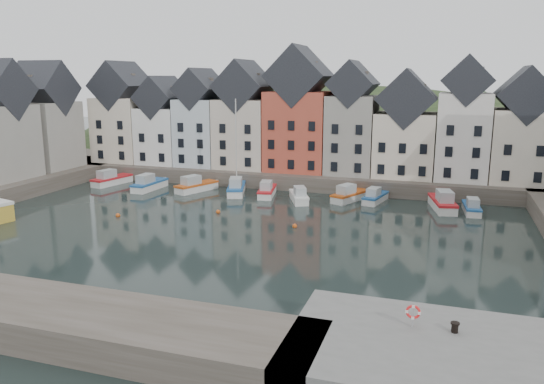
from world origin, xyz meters
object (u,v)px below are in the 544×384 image
at_px(mooring_bollard, 455,327).
at_px(life_ring_post, 413,313).
at_px(boat_a, 111,180).
at_px(boat_d, 236,188).

height_order(mooring_bollard, life_ring_post, life_ring_post).
distance_m(boat_a, life_ring_post, 57.89).
distance_m(boat_a, boat_d, 19.59).
bearing_deg(life_ring_post, mooring_bollard, 2.79).
bearing_deg(boat_a, life_ring_post, -28.14).
distance_m(boat_d, life_ring_post, 44.48).
bearing_deg(mooring_bollard, life_ring_post, -177.21).
bearing_deg(boat_a, mooring_bollard, -26.73).
bearing_deg(boat_a, boat_d, 11.07).
relative_size(boat_d, life_ring_post, 9.82).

